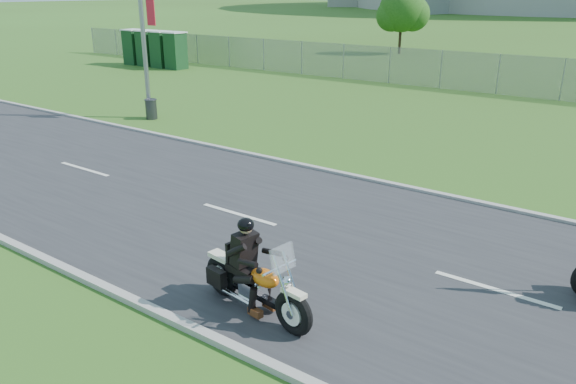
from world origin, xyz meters
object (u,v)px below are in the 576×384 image
Objects in this scene: porta_toilet_b at (161,50)px; motorcycle_lead at (254,284)px; porta_toilet_d at (134,48)px; trash_can at (151,109)px; porta_toilet_c at (147,49)px; porta_toilet_a at (176,51)px.

porta_toilet_b reaches higher than motorcycle_lead.
motorcycle_lead is at bearing -39.44° from porta_toilet_b.
porta_toilet_d is 2.90× the size of trash_can.
motorcycle_lead is (24.36, -20.04, -0.62)m from porta_toilet_b.
porta_toilet_c is at bearing 0.00° from porta_toilet_d.
porta_toilet_d reaches higher than trash_can.
porta_toilet_d reaches higher than motorcycle_lead.
motorcycle_lead is at bearing -37.88° from porta_toilet_c.
porta_toilet_b is 1.40m from porta_toilet_c.
porta_toilet_c is 1.40m from porta_toilet_d.
porta_toilet_b is 1.00× the size of porta_toilet_c.
porta_toilet_c is 0.93× the size of motorcycle_lead.
porta_toilet_a is 1.40m from porta_toilet_b.
porta_toilet_b is at bearing 0.00° from porta_toilet_c.
porta_toilet_c is (-2.80, 0.00, 0.00)m from porta_toilet_a.
trash_can is at bearing -47.33° from porta_toilet_a.
porta_toilet_b is 31.55m from motorcycle_lead.
porta_toilet_a is at bearing 0.00° from porta_toilet_b.
porta_toilet_d is 18.28m from trash_can.
porta_toilet_b and porta_toilet_c have the same top height.
trash_can is at bearing -40.45° from porta_toilet_c.
motorcycle_lead is (27.16, -20.04, -0.62)m from porta_toilet_d.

